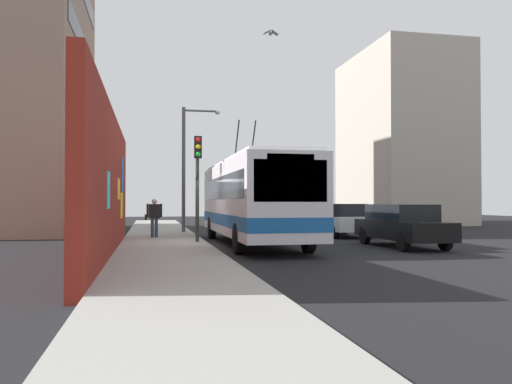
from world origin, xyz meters
The scene contains 12 objects.
ground_plane centered at (0.00, 0.00, 0.00)m, with size 80.00×80.00×0.00m, color black.
sidewalk_slab centered at (0.00, 1.60, 0.07)m, with size 48.00×3.20×0.15m, color #9E9B93.
graffiti_wall centered at (-3.50, 3.35, 2.18)m, with size 14.98×0.32×4.35m.
building_far_left centered at (11.18, 9.20, 9.09)m, with size 13.12×6.54×18.18m.
building_far_right centered at (17.21, -17.00, 6.58)m, with size 10.47×6.79×13.16m.
city_bus centered at (0.09, -1.80, 1.82)m, with size 11.30×2.59×5.06m.
parked_car_black centered at (-2.14, -7.00, 0.84)m, with size 4.77×1.79×1.58m.
parked_car_white centered at (4.19, -7.00, 0.84)m, with size 4.93×1.95×1.58m.
pedestrian_midblock centered at (2.93, 1.95, 1.11)m, with size 0.22×0.74×1.65m.
traffic_light centered at (0.00, 0.35, 2.89)m, with size 0.49×0.28×4.06m.
street_lamp centered at (6.64, 0.22, 3.83)m, with size 0.44×1.97×6.35m.
flying_pigeons centered at (-2.04, -2.04, 7.67)m, with size 0.32×0.53×0.17m.
Camera 1 is at (-19.74, 2.17, 1.67)m, focal length 36.20 mm.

